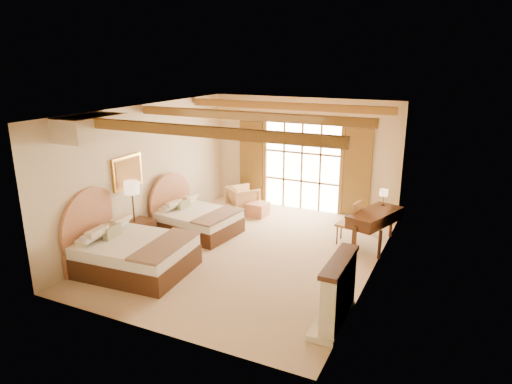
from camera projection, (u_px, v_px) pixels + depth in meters
The scene contains 19 objects.
floor at pixel (249, 251), 10.41m from camera, with size 7.00×7.00×0.00m, color tan.
wall_back at pixel (303, 154), 12.99m from camera, with size 5.50×5.50×0.00m, color beige.
wall_left at pixel (147, 171), 11.08m from camera, with size 7.00×7.00×0.00m, color beige.
wall_right at pixel (376, 200), 8.83m from camera, with size 7.00×7.00×0.00m, color beige.
ceiling at pixel (248, 110), 9.50m from camera, with size 7.00×7.00×0.00m, color #AE6632.
ceiling_beams at pixel (248, 116), 9.54m from camera, with size 5.39×4.60×0.18m, color olive, non-canonical shape.
french_doors at pixel (302, 167), 13.04m from camera, with size 3.95×0.08×2.60m.
fireplace at pixel (337, 295), 7.47m from camera, with size 0.46×1.40×1.16m.
painting at pixel (128, 172), 10.37m from camera, with size 0.06×0.95×0.75m.
canopy_valance at pixel (92, 128), 8.82m from camera, with size 0.70×1.40×0.45m, color beige.
bed_near at pixel (128, 249), 9.42m from camera, with size 2.34×1.84×1.47m.
bed_far at pixel (193, 218), 11.47m from camera, with size 2.06×1.64×1.25m.
nightstand at pixel (142, 233), 10.69m from camera, with size 0.51×0.51×0.61m, color #442510.
floor_lamp at pixel (132, 192), 10.28m from camera, with size 0.34×0.34×1.58m.
armchair at pixel (243, 199), 13.08m from camera, with size 0.77×0.79×0.72m, color tan.
ottoman at pixel (258, 209), 12.72m from camera, with size 0.51×0.51×0.37m, color #B06F48.
desk at pixel (374, 227), 10.65m from camera, with size 1.13×1.68×0.83m.
desk_chair at pixel (348, 230), 10.80m from camera, with size 0.53×0.53×1.05m.
desk_lamp at pixel (384, 193), 10.91m from camera, with size 0.20×0.20×0.39m.
Camera 1 is at (4.25, -8.60, 4.26)m, focal length 32.00 mm.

